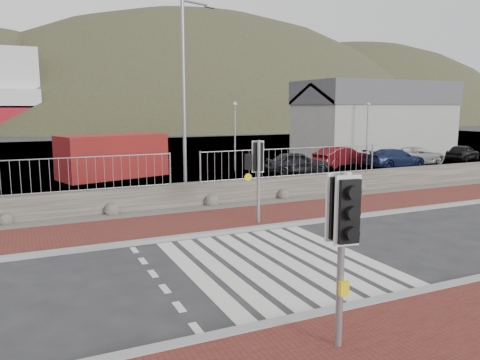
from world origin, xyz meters
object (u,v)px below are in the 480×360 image
car_d (416,156)px  car_e (463,153)px  shipping_container (113,156)px  car_b (341,156)px  traffic_signal_far (258,164)px  car_a (297,163)px  streetlight (186,90)px  traffic_signal_near (342,224)px  car_c (395,158)px

car_d → car_e: 4.73m
shipping_container → car_b: size_ratio=1.42×
traffic_signal_far → car_a: traffic_signal_far is taller
car_a → car_b: car_b is taller
shipping_container → car_e: (24.24, -2.31, -0.59)m
streetlight → car_a: size_ratio=2.15×
car_b → traffic_signal_near: bearing=133.6°
traffic_signal_far → shipping_container: 12.90m
car_d → car_a: bearing=85.8°
traffic_signal_near → car_d: bearing=50.2°
streetlight → car_b: streetlight is taller
traffic_signal_near → car_e: size_ratio=0.83×
car_b → shipping_container: bearing=75.2°
traffic_signal_near → car_a: (10.01, 17.44, -1.42)m
traffic_signal_near → car_c: 24.23m
traffic_signal_near → car_a: size_ratio=0.77×
streetlight → shipping_container: (-1.59, 8.10, -3.30)m
shipping_container → car_e: 24.36m
streetlight → shipping_container: streetlight is taller
traffic_signal_far → car_b: bearing=-122.4°
shipping_container → traffic_signal_far: bearing=-96.3°
car_a → car_b: 4.56m
traffic_signal_near → traffic_signal_far: (2.47, 7.71, -0.05)m
traffic_signal_far → car_d: (17.08, 10.05, -1.41)m
traffic_signal_near → shipping_container: 20.37m
traffic_signal_near → car_d: (19.55, 17.76, -1.46)m
car_d → traffic_signal_far: bearing=114.3°
shipping_container → car_e: shipping_container is taller
car_c → traffic_signal_near: bearing=135.0°
car_d → shipping_container: bearing=76.3°
car_b → car_d: 5.39m
traffic_signal_far → car_a: (7.54, 9.73, -1.38)m
car_a → car_c: car_a is taller
car_a → car_e: size_ratio=1.08×
streetlight → car_a: (8.40, 5.20, -3.84)m
car_b → car_d: (5.25, -1.24, -0.06)m
traffic_signal_near → car_b: traffic_signal_near is taller
car_a → car_d: size_ratio=0.87×
traffic_signal_far → shipping_container: traffic_signal_far is taller
traffic_signal_near → car_a: bearing=68.1°
shipping_container → streetlight: bearing=-96.1°
traffic_signal_near → car_a: traffic_signal_near is taller
traffic_signal_near → car_e: 30.27m
streetlight → car_d: streetlight is taller
traffic_signal_near → traffic_signal_far: traffic_signal_near is taller
car_b → car_a: bearing=100.5°
streetlight → car_b: bearing=8.9°
traffic_signal_near → car_c: traffic_signal_near is taller
traffic_signal_far → car_b: (11.83, 11.29, -1.35)m
shipping_container → car_b: 14.35m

